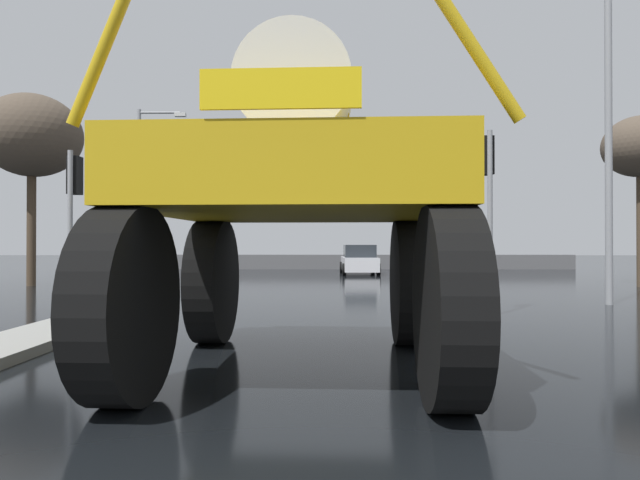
% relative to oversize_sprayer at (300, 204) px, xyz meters
% --- Properties ---
extents(ground_plane, '(120.00, 120.00, 0.00)m').
position_rel_oversize_sprayer_xyz_m(ground_plane, '(-0.17, 11.85, -2.04)').
color(ground_plane, black).
extents(oversize_sprayer, '(4.25, 5.42, 4.59)m').
position_rel_oversize_sprayer_xyz_m(oversize_sprayer, '(0.00, 0.00, 0.00)').
color(oversize_sprayer, black).
rests_on(oversize_sprayer, ground).
extents(sedan_ahead, '(1.94, 4.13, 1.52)m').
position_rel_oversize_sprayer_xyz_m(sedan_ahead, '(2.04, 21.76, -1.33)').
color(sedan_ahead, silver).
rests_on(sedan_ahead, ground).
extents(traffic_signal_near_left, '(0.24, 0.54, 3.58)m').
position_rel_oversize_sprayer_xyz_m(traffic_signal_near_left, '(-5.23, 5.17, 0.57)').
color(traffic_signal_near_left, gray).
rests_on(traffic_signal_near_left, ground).
extents(traffic_signal_near_right, '(0.24, 0.54, 4.00)m').
position_rel_oversize_sprayer_xyz_m(traffic_signal_near_right, '(3.85, 5.16, 0.88)').
color(traffic_signal_near_right, gray).
rests_on(traffic_signal_near_right, ground).
extents(streetlight_near_right, '(1.80, 0.24, 8.23)m').
position_rel_oversize_sprayer_xyz_m(streetlight_near_right, '(7.67, 7.27, 2.51)').
color(streetlight_near_right, gray).
rests_on(streetlight_near_right, ground).
extents(streetlight_far_left, '(2.21, 0.24, 7.64)m').
position_rel_oversize_sprayer_xyz_m(streetlight_far_left, '(-7.94, 17.85, 2.26)').
color(streetlight_far_left, gray).
rests_on(streetlight_far_left, ground).
extents(bare_tree_left, '(3.60, 3.60, 7.12)m').
position_rel_oversize_sprayer_xyz_m(bare_tree_left, '(-10.62, 13.44, 3.51)').
color(bare_tree_left, '#473828').
rests_on(bare_tree_left, ground).
extents(bare_tree_right, '(2.60, 2.60, 6.22)m').
position_rel_oversize_sprayer_xyz_m(bare_tree_right, '(11.75, 13.29, 3.02)').
color(bare_tree_right, '#473828').
rests_on(bare_tree_right, ground).
extents(roadside_barrier, '(31.71, 0.24, 0.90)m').
position_rel_oversize_sprayer_xyz_m(roadside_barrier, '(-0.17, 27.32, -1.59)').
color(roadside_barrier, '#59595B').
rests_on(roadside_barrier, ground).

